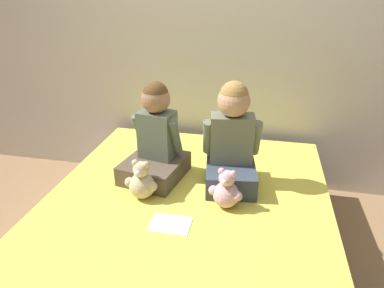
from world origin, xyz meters
TOP-DOWN VIEW (x-y plane):
  - ground_plane at (0.00, 0.00)m, footprint 14.00×14.00m
  - wall_behind_bed at (0.00, 1.07)m, footprint 8.00×0.06m
  - bed at (0.00, 0.00)m, footprint 1.65×1.90m
  - child_on_left at (-0.25, 0.25)m, footprint 0.41×0.45m
  - child_on_right at (0.22, 0.26)m, footprint 0.36×0.40m
  - teddy_bear_held_by_left_child at (-0.25, -0.01)m, footprint 0.20×0.15m
  - teddy_bear_held_by_right_child at (0.23, -0.00)m, footprint 0.19×0.15m
  - sign_card at (-0.03, -0.22)m, footprint 0.21×0.15m

SIDE VIEW (x-z plane):
  - ground_plane at x=0.00m, z-range 0.00..0.00m
  - bed at x=0.00m, z-range 0.00..0.45m
  - sign_card at x=-0.03m, z-range 0.45..0.46m
  - teddy_bear_held_by_right_child at x=0.23m, z-range 0.43..0.67m
  - teddy_bear_held_by_left_child at x=-0.25m, z-range 0.43..0.67m
  - child_on_left at x=-0.25m, z-range 0.39..1.00m
  - child_on_right at x=0.22m, z-range 0.41..1.05m
  - wall_behind_bed at x=0.00m, z-range 0.00..2.50m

